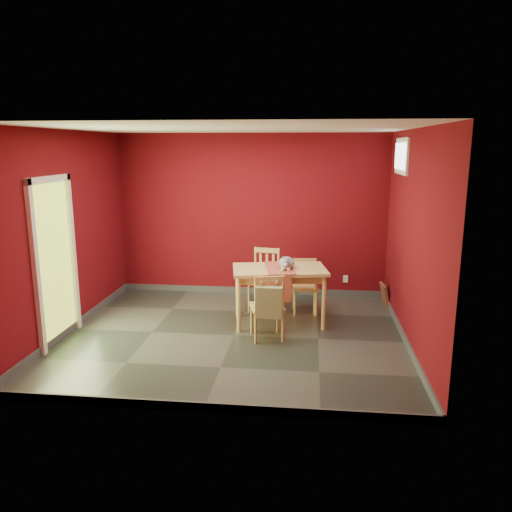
# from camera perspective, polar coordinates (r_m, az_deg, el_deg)

# --- Properties ---
(ground) EXTENTS (4.50, 4.50, 0.00)m
(ground) POSITION_cam_1_polar(r_m,az_deg,el_deg) (6.79, -2.54, -9.04)
(ground) COLOR #2D342D
(ground) RESTS_ON ground
(room_shell) EXTENTS (4.50, 4.50, 4.50)m
(room_shell) POSITION_cam_1_polar(r_m,az_deg,el_deg) (6.77, -2.55, -8.65)
(room_shell) COLOR #59090F
(room_shell) RESTS_ON ground
(doorway) EXTENTS (0.06, 1.01, 2.13)m
(doorway) POSITION_cam_1_polar(r_m,az_deg,el_deg) (6.80, -22.07, -0.02)
(doorway) COLOR #B7D838
(doorway) RESTS_ON ground
(window) EXTENTS (0.05, 0.90, 0.50)m
(window) POSITION_cam_1_polar(r_m,az_deg,el_deg) (7.35, 16.29, 10.90)
(window) COLOR white
(window) RESTS_ON room_shell
(outlet_plate) EXTENTS (0.08, 0.02, 0.12)m
(outlet_plate) POSITION_cam_1_polar(r_m,az_deg,el_deg) (8.54, 10.19, -2.59)
(outlet_plate) COLOR silver
(outlet_plate) RESTS_ON room_shell
(dining_table) EXTENTS (1.41, 0.96, 0.81)m
(dining_table) POSITION_cam_1_polar(r_m,az_deg,el_deg) (7.04, 2.69, -2.19)
(dining_table) COLOR tan
(dining_table) RESTS_ON ground
(table_runner) EXTENTS (0.50, 0.83, 0.39)m
(table_runner) POSITION_cam_1_polar(r_m,az_deg,el_deg) (6.90, 2.63, -2.13)
(table_runner) COLOR #AD4732
(table_runner) RESTS_ON dining_table
(chair_far_left) EXTENTS (0.50, 0.50, 0.94)m
(chair_far_left) POSITION_cam_1_polar(r_m,az_deg,el_deg) (7.75, 0.99, -2.57)
(chair_far_left) COLOR tan
(chair_far_left) RESTS_ON ground
(chair_far_right) EXTENTS (0.41, 0.41, 0.81)m
(chair_far_right) POSITION_cam_1_polar(r_m,az_deg,el_deg) (7.65, 5.63, -3.35)
(chair_far_right) COLOR tan
(chair_far_right) RESTS_ON ground
(chair_near) EXTENTS (0.51, 0.51, 0.89)m
(chair_near) POSITION_cam_1_polar(r_m,az_deg,el_deg) (6.52, 1.33, -5.71)
(chair_near) COLOR tan
(chair_near) RESTS_ON ground
(tote_bag) EXTENTS (0.34, 0.20, 0.47)m
(tote_bag) POSITION_cam_1_polar(r_m,az_deg,el_deg) (6.28, 1.49, -5.31)
(tote_bag) COLOR #8B9A63
(tote_bag) RESTS_ON chair_near
(cat) EXTENTS (0.30, 0.48, 0.22)m
(cat) POSITION_cam_1_polar(r_m,az_deg,el_deg) (6.98, 3.50, -0.52)
(cat) COLOR slate
(cat) RESTS_ON table_runner
(picture_frame) EXTENTS (0.15, 0.36, 0.35)m
(picture_frame) POSITION_cam_1_polar(r_m,az_deg,el_deg) (8.22, 14.47, -4.30)
(picture_frame) COLOR brown
(picture_frame) RESTS_ON ground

